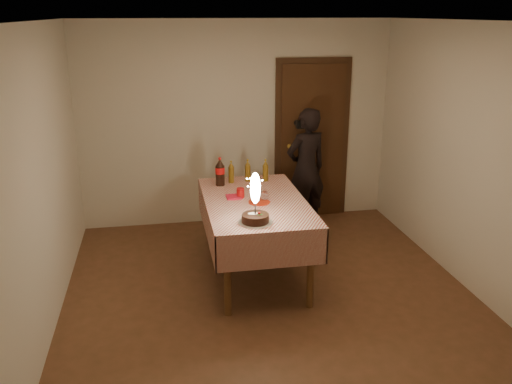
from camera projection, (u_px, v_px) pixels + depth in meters
ground at (273, 301)px, 5.26m from camera, size 4.00×4.50×0.01m
room_shell at (276, 132)px, 4.81m from camera, size 4.04×4.54×2.62m
dining_table at (255, 210)px, 5.56m from camera, size 1.02×1.72×0.85m
birthday_cake at (255, 209)px, 4.90m from camera, size 0.31×0.31×0.48m
red_plate at (259, 202)px, 5.46m from camera, size 0.22×0.22×0.01m
red_cup at (240, 193)px, 5.59m from camera, size 0.08×0.08×0.10m
clear_cup at (264, 196)px, 5.51m from camera, size 0.07×0.07×0.09m
napkin_stack at (234, 197)px, 5.59m from camera, size 0.15×0.15×0.02m
cola_bottle at (220, 172)px, 5.95m from camera, size 0.10×0.10×0.32m
amber_bottle_left at (231, 172)px, 6.06m from camera, size 0.06×0.06×0.26m
amber_bottle_right at (265, 171)px, 6.12m from camera, size 0.06×0.06×0.26m
amber_bottle_mid at (248, 171)px, 6.11m from camera, size 0.06×0.06×0.26m
photographer at (306, 169)px, 6.85m from camera, size 0.66×0.53×1.56m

